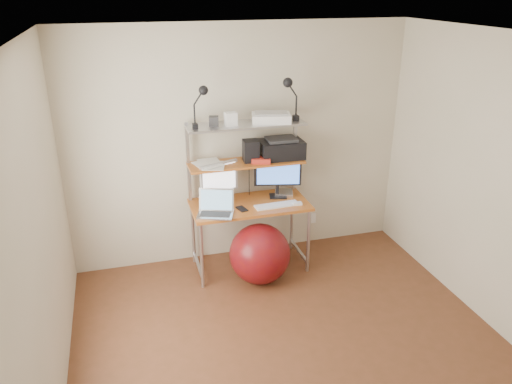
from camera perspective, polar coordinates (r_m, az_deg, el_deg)
room at (r=3.66m, az=5.14°, el=-2.90°), size 3.60×3.60×3.60m
computer_desk at (r=5.09m, az=-0.93°, el=1.17°), size 1.20×0.60×1.57m
wall_outlet at (r=5.85m, az=6.47°, el=-3.00°), size 0.08×0.01×0.12m
monitor_silver at (r=5.04m, az=-4.23°, el=1.33°), size 0.41×0.21×0.47m
monitor_black at (r=5.20m, az=2.50°, el=2.04°), size 0.49×0.18×0.49m
laptop at (r=4.89m, az=-4.59°, el=-1.92°), size 0.42×0.37×0.30m
keyboard at (r=5.06m, az=2.40°, el=-1.52°), size 0.46×0.15×0.01m
mouse at (r=5.10m, az=4.73°, el=-1.33°), size 0.09×0.06×0.03m
mac_mini at (r=5.34m, az=3.20°, el=-0.09°), size 0.24×0.24×0.04m
phone at (r=4.98m, az=-1.62°, el=-1.94°), size 0.10×0.15×0.01m
printer at (r=5.18m, az=2.88°, el=5.00°), size 0.45×0.31×0.21m
nas_cube at (r=5.05m, az=-0.61°, el=4.73°), size 0.16×0.16×0.22m
red_box at (r=5.04m, az=0.59°, el=3.66°), size 0.22×0.18×0.05m
scanner at (r=5.00m, az=1.74°, el=8.51°), size 0.42×0.32×0.10m
box_white at (r=4.87m, az=-2.91°, el=8.33°), size 0.12×0.10×0.13m
box_grey at (r=4.88m, az=-4.84°, el=8.08°), size 0.11×0.11×0.09m
clip_lamp_left at (r=4.74m, az=-6.24°, el=10.69°), size 0.16×0.09×0.41m
clip_lamp_right at (r=4.98m, az=3.86°, el=11.60°), size 0.17×0.10×0.43m
exercise_ball at (r=5.06m, az=0.43°, el=-7.08°), size 0.62×0.62×0.62m
paper_stack at (r=5.00m, az=-5.34°, el=3.19°), size 0.34×0.40×0.02m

